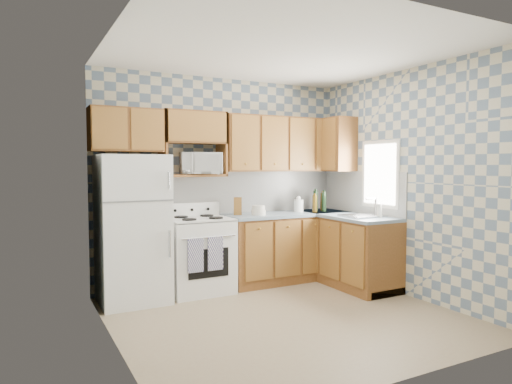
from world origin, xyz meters
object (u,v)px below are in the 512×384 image
Objects in this scene: microwave at (200,163)px; electric_kettle at (298,206)px; refrigerator at (132,229)px; stove_body at (199,256)px.

electric_kettle is (1.41, -0.07, -0.58)m from microwave.
stove_body is (0.80, 0.03, -0.39)m from refrigerator.
refrigerator reaches higher than stove_body.
microwave is at bearing 177.15° from electric_kettle.
stove_body is 1.14m from microwave.
microwave is at bearing 9.05° from refrigerator.
electric_kettle is (2.29, 0.07, 0.16)m from refrigerator.
electric_kettle is at bearing 7.88° from microwave.
refrigerator is 9.95× the size of electric_kettle.
stove_body is at bearing 1.78° from refrigerator.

